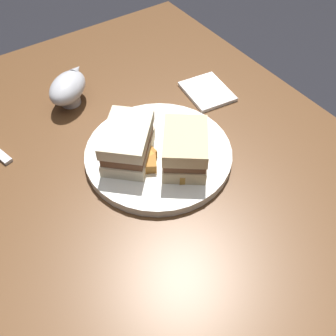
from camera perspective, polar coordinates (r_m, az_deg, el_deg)
name	(u,v)px	position (r m, az deg, el deg)	size (l,w,h in m)	color
dining_table	(175,295)	(1.02, 1.07, -17.97)	(1.24, 0.80, 0.77)	brown
plate	(158,154)	(0.74, -1.40, 2.07)	(0.28, 0.28, 0.02)	silver
sandwich_half_left	(128,143)	(0.71, -5.89, 3.68)	(0.14, 0.14, 0.07)	beige
sandwich_half_right	(185,149)	(0.69, 2.50, 2.79)	(0.13, 0.13, 0.07)	#CCB284
potato_wedge_front	(133,167)	(0.70, -5.06, 0.15)	(0.05, 0.02, 0.02)	gold
potato_wedge_middle	(192,177)	(0.68, 3.56, -1.31)	(0.05, 0.02, 0.02)	#B77F33
potato_wedge_back	(142,160)	(0.71, -3.84, 1.23)	(0.04, 0.02, 0.02)	gold
potato_wedge_left_edge	(143,157)	(0.71, -3.65, 1.58)	(0.04, 0.02, 0.02)	#AD702D
potato_wedge_right_edge	(177,171)	(0.69, 1.35, -0.46)	(0.04, 0.02, 0.02)	#B77F33
potato_wedge_stray	(152,161)	(0.71, -2.41, 1.02)	(0.04, 0.02, 0.02)	#AD702D
gravy_boat	(68,87)	(0.87, -14.36, 11.29)	(0.12, 0.12, 0.07)	#B7B7BC
napkin	(207,91)	(0.89, 5.72, 11.02)	(0.11, 0.09, 0.01)	white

